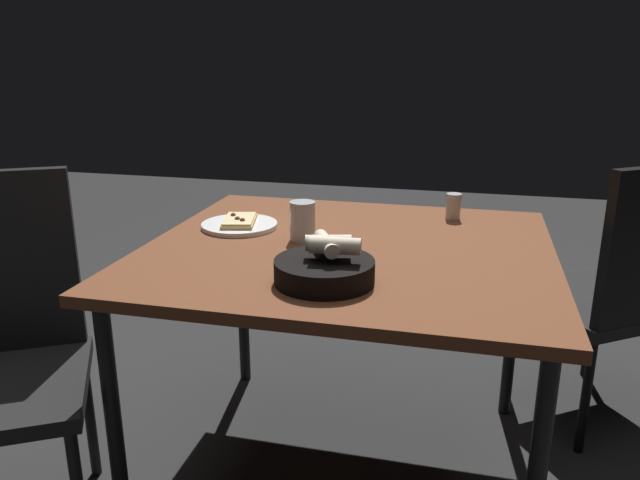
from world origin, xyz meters
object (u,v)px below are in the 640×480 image
object	(u,v)px
pizza_plate	(239,224)
chair_far	(621,284)
bread_basket	(323,267)
beer_glass	(303,223)
dining_table	(348,266)
pepper_shaker	(453,208)

from	to	relation	value
pizza_plate	chair_far	xyz separation A→B (m)	(-1.17, -0.35, -0.22)
chair_far	bread_basket	bearing A→B (deg)	42.14
bread_basket	beer_glass	world-z (taller)	bread_basket
dining_table	chair_far	distance (m)	0.95
pizza_plate	bread_basket	bearing A→B (deg)	132.70
bread_basket	chair_far	bearing A→B (deg)	-137.86
dining_table	pizza_plate	xyz separation A→B (m)	(0.36, -0.10, 0.07)
beer_glass	pepper_shaker	bearing A→B (deg)	-140.81
pepper_shaker	chair_far	xyz separation A→B (m)	(-0.55, -0.10, -0.25)
pizza_plate	pepper_shaker	bearing A→B (deg)	-157.99
chair_far	pizza_plate	bearing A→B (deg)	16.84
bread_basket	beer_glass	bearing A→B (deg)	-66.34
bread_basket	pepper_shaker	size ratio (longest dim) A/B	2.83
dining_table	pepper_shaker	size ratio (longest dim) A/B	13.31
pizza_plate	beer_glass	distance (m)	0.24
beer_glass	pepper_shaker	distance (m)	0.52
pepper_shaker	pizza_plate	bearing A→B (deg)	22.01
dining_table	bread_basket	world-z (taller)	bread_basket
bread_basket	pepper_shaker	bearing A→B (deg)	-113.01
pizza_plate	beer_glass	size ratio (longest dim) A/B	2.05
pizza_plate	pepper_shaker	xyz separation A→B (m)	(-0.63, -0.25, 0.03)
pizza_plate	bread_basket	size ratio (longest dim) A/B	0.98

